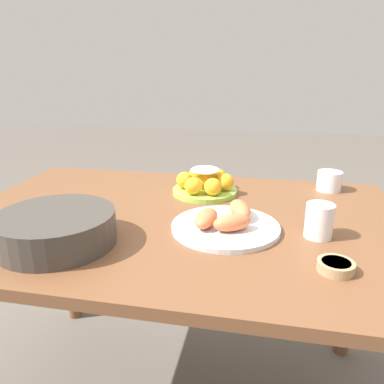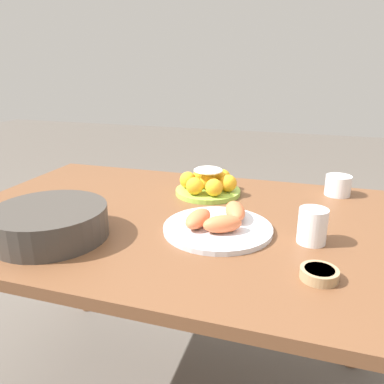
% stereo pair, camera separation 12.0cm
% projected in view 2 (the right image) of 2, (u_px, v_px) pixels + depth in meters
% --- Properties ---
extents(dining_table, '(1.33, 0.89, 0.74)m').
position_uv_depth(dining_table, '(174.00, 244.00, 1.15)').
color(dining_table, brown).
rests_on(dining_table, ground_plane).
extents(cake_plate, '(0.23, 0.23, 0.10)m').
position_uv_depth(cake_plate, '(208.00, 184.00, 1.30)').
color(cake_plate, '#99CC4C').
rests_on(cake_plate, dining_table).
extents(serving_bowl, '(0.29, 0.29, 0.08)m').
position_uv_depth(serving_bowl, '(50.00, 221.00, 0.97)').
color(serving_bowl, '#3D3833').
rests_on(serving_bowl, dining_table).
extents(sauce_bowl, '(0.08, 0.08, 0.02)m').
position_uv_depth(sauce_bowl, '(319.00, 273.00, 0.79)').
color(sauce_bowl, tan).
rests_on(sauce_bowl, dining_table).
extents(seafood_platter, '(0.30, 0.30, 0.06)m').
position_uv_depth(seafood_platter, '(218.00, 224.00, 1.02)').
color(seafood_platter, silver).
rests_on(seafood_platter, dining_table).
extents(cup_near, '(0.09, 0.09, 0.07)m').
position_uv_depth(cup_near, '(338.00, 185.00, 1.29)').
color(cup_near, white).
rests_on(cup_near, dining_table).
extents(cup_far, '(0.07, 0.07, 0.09)m').
position_uv_depth(cup_far, '(312.00, 226.00, 0.94)').
color(cup_far, white).
rests_on(cup_far, dining_table).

